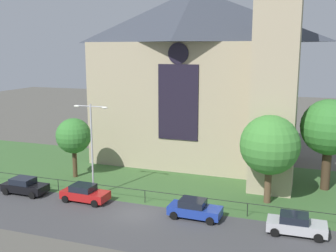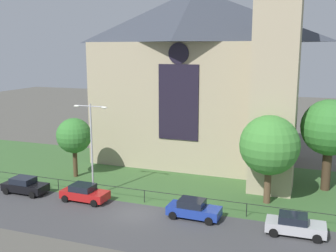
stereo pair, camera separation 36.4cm
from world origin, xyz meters
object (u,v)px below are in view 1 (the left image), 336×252
church_building (199,75)px  tree_left_near (74,136)px  parked_car_black (25,186)px  tree_right_near (270,145)px  streetlamp_near (92,139)px  tree_right_far (329,128)px  parked_car_red (85,193)px  parked_car_silver (296,224)px  parked_car_blue (194,209)px

church_building → tree_left_near: bearing=-135.4°
tree_left_near → parked_car_black: 7.17m
tree_right_near → streetlamp_near: (-15.16, -3.74, 0.21)m
tree_right_far → parked_car_black: size_ratio=2.07×
tree_left_near → streetlamp_near: streetlamp_near is taller
parked_car_red → parked_car_silver: size_ratio=1.00×
streetlamp_near → parked_car_red: 4.85m
tree_right_near → tree_left_near: (-19.85, 0.61, -0.78)m
streetlamp_near → parked_car_red: streetlamp_near is taller
tree_left_near → parked_car_blue: bearing=-21.9°
tree_right_near → parked_car_silver: 7.62m
church_building → tree_left_near: size_ratio=4.16×
parked_car_silver → tree_right_near: bearing=113.2°
church_building → parked_car_black: bearing=-126.7°
tree_left_near → tree_right_far: tree_right_far is taller
tree_right_far → parked_car_blue: tree_right_far is taller
tree_left_near → parked_car_black: tree_left_near is taller
church_building → parked_car_black: (-12.18, -16.32, -9.53)m
tree_left_near → parked_car_red: (4.62, -5.76, -3.64)m
parked_car_black → streetlamp_near: bearing=14.1°
streetlamp_near → parked_car_black: streetlamp_near is taller
tree_left_near → parked_car_blue: tree_left_near is taller
parked_car_silver → parked_car_black: bearing=177.6°
parked_car_red → parked_car_blue: size_ratio=1.00×
parked_car_blue → parked_car_silver: same height
tree_right_near → parked_car_black: (-21.50, -5.34, -4.43)m
tree_right_far → parked_car_black: bearing=-158.0°
streetlamp_near → church_building: bearing=68.4°
tree_right_near → parked_car_red: bearing=-161.3°
tree_right_far → parked_car_black: 28.91m
church_building → tree_right_near: bearing=-49.7°
tree_right_near → tree_right_far: size_ratio=0.89×
streetlamp_near → parked_car_silver: 18.47m
church_building → parked_car_silver: church_building is taller
tree_left_near → parked_car_blue: (14.73, -5.92, -3.64)m
tree_right_near → parked_car_blue: tree_right_near is taller
parked_car_black → parked_car_red: size_ratio=0.99×
tree_right_near → streetlamp_near: 15.61m
parked_car_black → parked_car_silver: bearing=-0.7°
parked_car_red → parked_car_blue: same height
church_building → parked_car_blue: (4.20, -16.29, -9.53)m
tree_right_near → church_building: bearing=130.3°
parked_car_black → tree_right_far: bearing=22.0°
tree_left_near → parked_car_black: (-1.66, -5.95, -3.64)m
tree_right_near → parked_car_silver: bearing=-65.0°
church_building → streetlamp_near: size_ratio=3.06×
parked_car_black → parked_car_red: bearing=1.8°
church_building → streetlamp_near: bearing=-111.6°
tree_right_near → tree_right_far: bearing=47.6°
streetlamp_near → tree_left_near: bearing=137.1°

